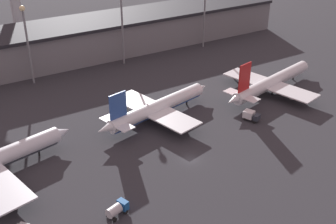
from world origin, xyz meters
TOP-DOWN VIEW (x-y plane):
  - ground at (0.00, 0.00)m, footprint 600.00×600.00m
  - terminal_building at (0.00, 82.29)m, footprint 187.80×25.04m
  - airplane_1 at (3.95, 22.47)m, footprint 41.60×30.60m
  - airplane_2 at (44.79, 18.42)m, footprint 45.45×32.62m
  - service_vehicle_0 at (-23.98, -8.58)m, footprint 5.11×3.58m
  - service_vehicle_1 at (26.05, 7.24)m, footprint 4.12×5.19m
  - lamp_post_1 at (-18.87, 66.74)m, footprint 1.80×1.80m
  - lamp_post_2 at (15.64, 66.74)m, footprint 1.80×1.80m
  - lamp_post_3 at (52.94, 66.74)m, footprint 1.80×1.80m

SIDE VIEW (x-z plane):
  - ground at x=0.00m, z-range 0.00..0.00m
  - service_vehicle_1 at x=26.05m, z-range 0.18..2.95m
  - service_vehicle_0 at x=-23.98m, z-range 0.22..2.99m
  - airplane_2 at x=44.79m, z-range -3.62..10.36m
  - airplane_1 at x=3.95m, z-range -2.84..9.69m
  - terminal_building at x=0.00m, z-range 0.05..13.86m
  - lamp_post_3 at x=52.94m, z-range 3.23..25.17m
  - lamp_post_1 at x=-18.87m, z-range 3.47..29.96m
  - lamp_post_2 at x=15.64m, z-range 3.56..31.94m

